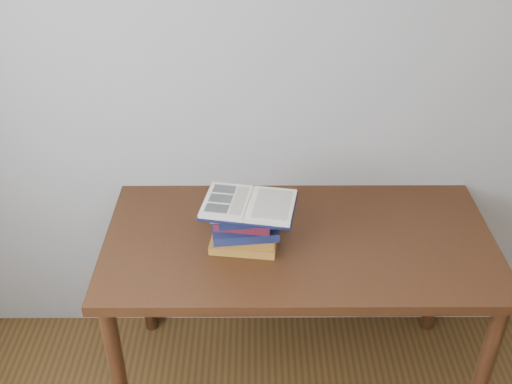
{
  "coord_description": "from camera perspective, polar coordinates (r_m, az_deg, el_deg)",
  "views": [
    {
      "loc": [
        -0.25,
        -0.43,
        2.21
      ],
      "look_at": [
        -0.24,
        1.3,
        1.06
      ],
      "focal_mm": 42.0,
      "sensor_mm": 36.0,
      "label": 1
    }
  ],
  "objects": [
    {
      "name": "desk",
      "position": [
        2.36,
        4.07,
        -6.23
      ],
      "size": [
        1.49,
        0.74,
        0.8
      ],
      "color": "#401F10",
      "rests_on": "ground"
    },
    {
      "name": "book_stack",
      "position": [
        2.2,
        -1.02,
        -3.13
      ],
      "size": [
        0.28,
        0.19,
        0.19
      ],
      "color": "#AA7026",
      "rests_on": "desk"
    },
    {
      "name": "open_book",
      "position": [
        2.12,
        -0.66,
        -1.2
      ],
      "size": [
        0.36,
        0.28,
        0.03
      ],
      "rotation": [
        0.0,
        0.0,
        -0.18
      ],
      "color": "black",
      "rests_on": "book_stack"
    }
  ]
}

